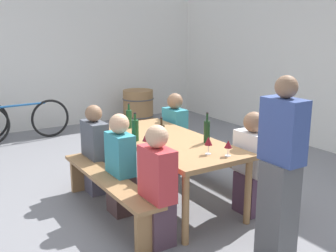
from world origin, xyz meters
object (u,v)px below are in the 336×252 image
object	(u,v)px
wine_glass_3	(228,145)
standing_host	(280,174)
wine_bottle_0	(161,136)
wine_bottle_3	(129,118)
seated_guest_far_1	(252,166)
wine_barrel	(138,107)
wine_bottle_1	(135,130)
wine_bottle_2	(207,131)
seated_guest_near_0	(95,152)
wine_glass_2	(122,123)
seated_guest_near_2	(157,189)
wine_glass_1	(115,123)
wine_glass_0	(146,138)
bench_near	(108,185)
tasting_table	(168,145)
parked_bicycle_0	(20,121)
seated_guest_far_0	(175,135)
seated_guest_near_1	(120,166)
bench_far	(218,161)
wine_glass_4	(208,141)

from	to	relation	value
wine_glass_3	standing_host	bearing A→B (deg)	-0.91
wine_bottle_0	wine_bottle_3	size ratio (longest dim) A/B	1.04
seated_guest_far_1	wine_barrel	size ratio (longest dim) A/B	1.56
wine_bottle_1	wine_bottle_2	bearing A→B (deg)	52.04
seated_guest_near_0	wine_glass_3	bearing A→B (deg)	-63.86
wine_glass_2	seated_guest_near_2	world-z (taller)	seated_guest_near_2
wine_bottle_2	wine_glass_1	world-z (taller)	wine_bottle_2
wine_glass_0	bench_near	bearing A→B (deg)	-113.83
tasting_table	wine_glass_1	world-z (taller)	wine_glass_1
wine_glass_0	parked_bicycle_0	world-z (taller)	wine_glass_0
wine_bottle_3	wine_bottle_1	bearing A→B (deg)	-20.38
wine_glass_3	seated_guest_near_2	size ratio (longest dim) A/B	0.14
tasting_table	wine_glass_3	xyz separation A→B (m)	(0.84, 0.16, 0.19)
wine_glass_0	seated_guest_far_0	size ratio (longest dim) A/B	0.14
seated_guest_near_1	standing_host	xyz separation A→B (m)	(1.52, 0.75, 0.24)
bench_far	wine_bottle_3	world-z (taller)	wine_bottle_3
bench_near	wine_bottle_1	distance (m)	0.67
seated_guest_near_0	wine_glass_2	bearing A→B (deg)	-30.10
wine_bottle_3	seated_guest_far_0	distance (m)	0.81
wine_bottle_1	wine_glass_2	xyz separation A→B (m)	(-0.40, 0.04, -0.00)
bench_far	wine_bottle_1	distance (m)	1.22
wine_barrel	parked_bicycle_0	distance (m)	2.41
wine_barrel	standing_host	bearing A→B (deg)	-15.29
wine_glass_1	seated_guest_near_2	xyz separation A→B (m)	(1.38, -0.24, -0.31)
seated_guest_near_0	parked_bicycle_0	distance (m)	2.86
standing_host	seated_guest_near_0	bearing A→B (deg)	18.58
seated_guest_far_1	wine_glass_2	bearing A→B (deg)	-54.48
standing_host	parked_bicycle_0	size ratio (longest dim) A/B	0.91
wine_bottle_2	seated_guest_near_0	world-z (taller)	seated_guest_near_0
bench_far	wine_glass_3	xyz separation A→B (m)	(0.84, -0.59, 0.51)
tasting_table	wine_glass_1	size ratio (longest dim) A/B	12.55
wine_bottle_1	wine_bottle_2	size ratio (longest dim) A/B	0.94
parked_bicycle_0	seated_guest_near_1	bearing A→B (deg)	-87.87
bench_near	seated_guest_near_1	world-z (taller)	seated_guest_near_1
standing_host	wine_glass_3	bearing A→B (deg)	-0.91
wine_bottle_0	tasting_table	bearing A→B (deg)	136.66
seated_guest_far_0	wine_barrel	distance (m)	3.01
wine_bottle_1	wine_bottle_3	bearing A→B (deg)	159.62
bench_near	seated_guest_near_0	xyz separation A→B (m)	(-0.70, 0.15, 0.16)
wine_glass_4	seated_guest_near_0	distance (m)	1.57
bench_far	wine_glass_2	world-z (taller)	wine_glass_2
bench_near	seated_guest_far_1	bearing A→B (deg)	61.49
wine_glass_2	wine_barrel	size ratio (longest dim) A/B	0.23
wine_bottle_0	wine_glass_0	distance (m)	0.16
bench_near	wine_glass_2	xyz separation A→B (m)	(-0.53, 0.44, 0.52)
wine_bottle_2	parked_bicycle_0	bearing A→B (deg)	-163.81
seated_guest_near_0	parked_bicycle_0	bearing A→B (deg)	95.19
wine_glass_2	parked_bicycle_0	xyz separation A→B (m)	(-3.01, -0.55, -0.50)
wine_bottle_2	tasting_table	bearing A→B (deg)	-141.88
seated_guest_near_0	seated_guest_far_1	xyz separation A→B (m)	(1.43, 1.19, 0.03)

